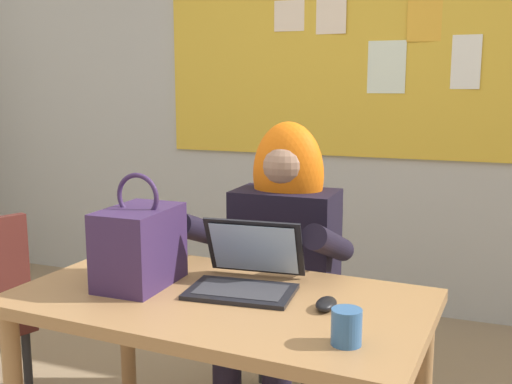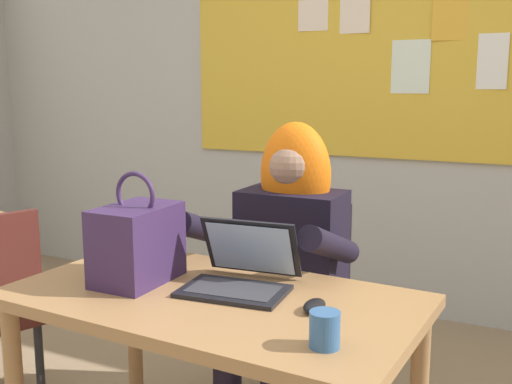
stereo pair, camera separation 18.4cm
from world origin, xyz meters
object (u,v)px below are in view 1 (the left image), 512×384
(laptop, at_px, (246,274))
(handbag, at_px, (139,245))
(person_costumed, at_px, (279,249))
(computer_mouse, at_px, (326,304))
(coffee_mug, at_px, (346,327))
(desk_main, at_px, (221,324))
(chair_at_desk, at_px, (290,293))

(laptop, bearing_deg, handbag, -170.09)
(person_costumed, distance_m, handbag, 0.67)
(computer_mouse, height_order, coffee_mug, coffee_mug)
(desk_main, relative_size, chair_at_desk, 1.52)
(laptop, xyz_separation_m, computer_mouse, (0.29, -0.09, -0.03))
(computer_mouse, relative_size, coffee_mug, 1.09)
(desk_main, xyz_separation_m, person_costumed, (-0.01, 0.60, 0.09))
(chair_at_desk, xyz_separation_m, computer_mouse, (0.34, -0.72, 0.25))
(computer_mouse, xyz_separation_m, coffee_mug, (0.11, -0.22, 0.03))
(desk_main, height_order, chair_at_desk, chair_at_desk)
(desk_main, relative_size, laptop, 3.71)
(laptop, height_order, handbag, handbag)
(chair_at_desk, relative_size, coffee_mug, 9.31)
(chair_at_desk, bearing_deg, handbag, -18.61)
(handbag, xyz_separation_m, coffee_mug, (0.75, -0.22, -0.09))
(laptop, bearing_deg, desk_main, -121.24)
(desk_main, height_order, laptop, laptop)
(laptop, xyz_separation_m, coffee_mug, (0.41, -0.32, -0.00))
(person_costumed, xyz_separation_m, laptop, (0.05, -0.50, 0.05))
(person_costumed, distance_m, laptop, 0.50)
(chair_at_desk, relative_size, computer_mouse, 8.50)
(handbag, distance_m, coffee_mug, 0.79)
(handbag, bearing_deg, chair_at_desk, 67.56)
(person_costumed, relative_size, computer_mouse, 11.87)
(laptop, bearing_deg, chair_at_desk, 89.41)
(laptop, relative_size, coffee_mug, 3.82)
(computer_mouse, height_order, handbag, handbag)
(desk_main, bearing_deg, chair_at_desk, 90.04)
(person_costumed, relative_size, laptop, 3.40)
(chair_at_desk, height_order, computer_mouse, chair_at_desk)
(laptop, distance_m, handbag, 0.37)
(person_costumed, xyz_separation_m, computer_mouse, (0.35, -0.59, 0.02))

